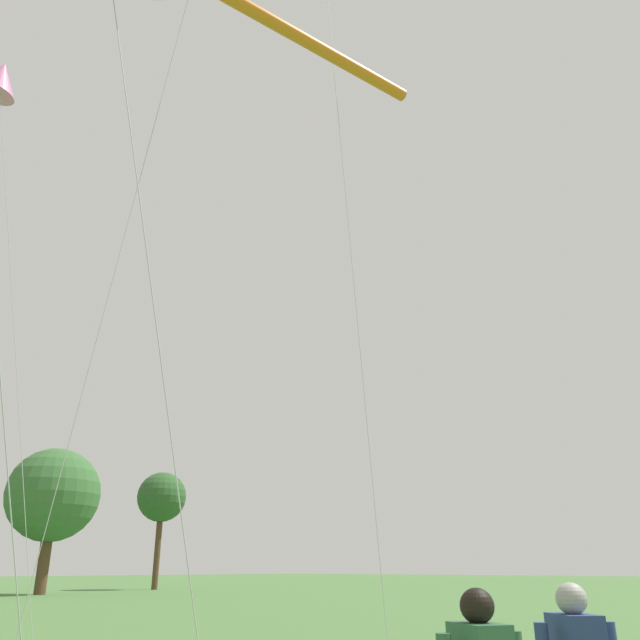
% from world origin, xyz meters
% --- Properties ---
extents(tree_broad_distant, '(4.25, 4.25, 9.72)m').
position_xyz_m(tree_broad_distant, '(27.97, 50.86, 7.50)').
color(tree_broad_distant, '#513823').
rests_on(tree_broad_distant, ground).
extents(tree_shrub_far, '(6.53, 6.53, 9.92)m').
position_xyz_m(tree_shrub_far, '(16.08, 47.17, 6.61)').
color(tree_shrub_far, '#513823').
rests_on(tree_shrub_far, ground).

